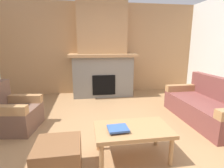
{
  "coord_description": "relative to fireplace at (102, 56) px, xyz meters",
  "views": [
    {
      "loc": [
        -0.53,
        -2.61,
        1.52
      ],
      "look_at": [
        0.0,
        0.8,
        0.73
      ],
      "focal_mm": 28.72,
      "sensor_mm": 36.0,
      "label": 1
    }
  ],
  "objects": [
    {
      "name": "ottoman",
      "position": [
        -0.86,
        -3.31,
        -0.96
      ],
      "size": [
        0.52,
        0.52,
        0.4
      ],
      "primitive_type": "cube",
      "color": "brown",
      "rests_on": "ground"
    },
    {
      "name": "coffee_table",
      "position": [
        0.08,
        -3.13,
        -0.79
      ],
      "size": [
        1.0,
        0.6,
        0.43
      ],
      "color": "#A87A4C",
      "rests_on": "ground"
    },
    {
      "name": "couch",
      "position": [
        1.87,
        -2.2,
        -0.88
      ],
      "size": [
        0.86,
        1.81,
        0.85
      ],
      "color": "brown",
      "rests_on": "ground"
    },
    {
      "name": "armchair",
      "position": [
        -1.83,
        -1.99,
        -0.87
      ],
      "size": [
        0.87,
        0.87,
        0.85
      ],
      "color": "brown",
      "rests_on": "ground"
    },
    {
      "name": "book_stack_near_edge",
      "position": [
        -0.13,
        -3.18,
        -0.71
      ],
      "size": [
        0.26,
        0.24,
        0.05
      ],
      "color": "#B23833",
      "rests_on": "coffee_table"
    },
    {
      "name": "wall_back_wood_panel",
      "position": [
        0.0,
        0.38,
        0.19
      ],
      "size": [
        6.0,
        0.12,
        2.7
      ],
      "primitive_type": "cube",
      "color": "tan",
      "rests_on": "ground"
    },
    {
      "name": "fireplace",
      "position": [
        0.0,
        0.0,
        0.0
      ],
      "size": [
        1.9,
        0.82,
        2.7
      ],
      "color": "gray",
      "rests_on": "ground"
    },
    {
      "name": "ground",
      "position": [
        0.0,
        -2.62,
        -1.16
      ],
      "size": [
        9.0,
        9.0,
        0.0
      ],
      "primitive_type": "plane",
      "color": "#9E754C"
    }
  ]
}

